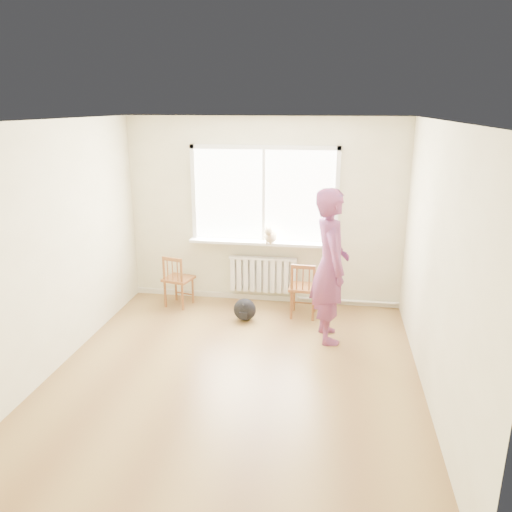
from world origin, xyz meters
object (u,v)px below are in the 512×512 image
at_px(chair_left, 177,281).
at_px(cat, 270,236).
at_px(person, 330,266).
at_px(backpack, 245,310).
at_px(chair_right, 303,290).

xyz_separation_m(chair_left, cat, (1.33, 0.25, 0.67)).
bearing_deg(person, backpack, 58.52).
bearing_deg(backpack, chair_left, 162.16).
height_order(chair_right, backpack, chair_right).
distance_m(person, cat, 1.30).
distance_m(cat, backpack, 1.12).
bearing_deg(chair_left, backpack, 176.27).
distance_m(chair_right, cat, 0.91).
bearing_deg(cat, chair_right, -26.03).
relative_size(person, backpack, 6.21).
bearing_deg(person, chair_right, 16.71).
height_order(person, cat, person).
height_order(chair_right, cat, cat).
relative_size(chair_right, backpack, 2.57).
distance_m(chair_right, person, 0.90).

